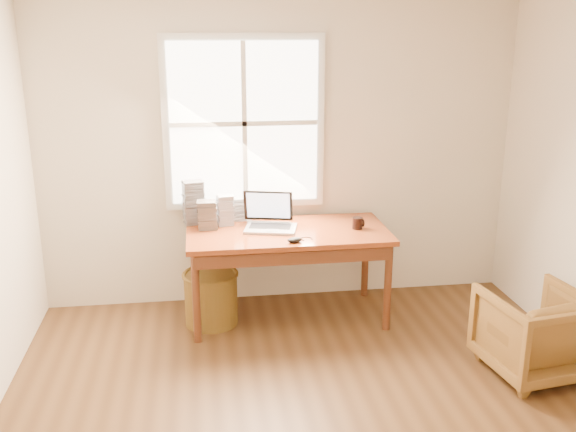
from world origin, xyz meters
name	(u,v)px	position (x,y,z in m)	size (l,w,h in m)	color
room_shell	(327,222)	(-0.02, 0.16, 1.32)	(4.04, 4.54, 2.64)	#55371D
desk	(288,233)	(0.00, 1.80, 0.73)	(1.60, 0.80, 0.04)	brown
armchair	(535,332)	(1.55, 0.69, 0.30)	(0.64, 0.66, 0.60)	brown
wicker_stool	(211,299)	(-0.63, 1.77, 0.21)	(0.42, 0.42, 0.42)	brown
laptop	(271,212)	(-0.13, 1.83, 0.90)	(0.39, 0.41, 0.30)	#A8ABAF
mouse	(295,240)	(0.01, 1.50, 0.77)	(0.11, 0.07, 0.04)	black
coffee_mug	(357,223)	(0.56, 1.76, 0.80)	(0.08, 0.08, 0.09)	black
cd_stack_a	(225,210)	(-0.48, 2.02, 0.87)	(0.13, 0.11, 0.25)	silver
cd_stack_b	(207,215)	(-0.63, 1.93, 0.86)	(0.15, 0.13, 0.23)	#29292E
cd_stack_c	(193,203)	(-0.74, 2.09, 0.93)	(0.16, 0.14, 0.36)	#92939E
cd_stack_d	(241,208)	(-0.35, 2.16, 0.84)	(0.15, 0.13, 0.19)	silver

